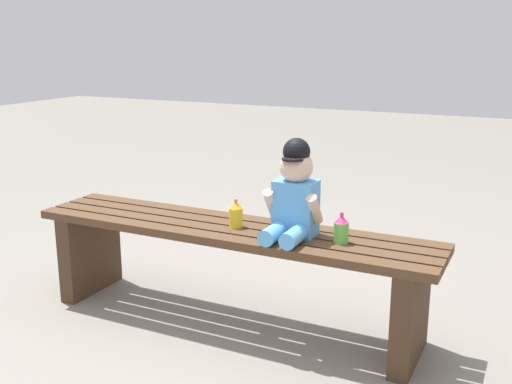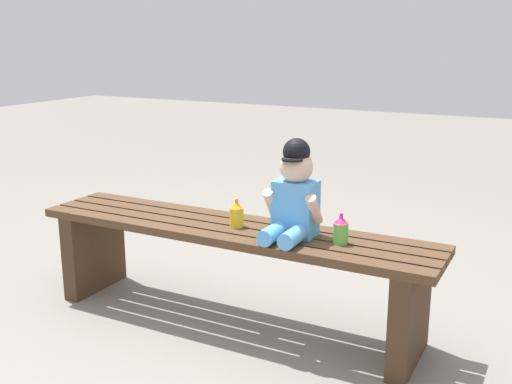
# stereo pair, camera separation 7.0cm
# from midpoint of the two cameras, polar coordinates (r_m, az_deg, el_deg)

# --- Properties ---
(ground_plane) EXTENTS (16.00, 16.00, 0.00)m
(ground_plane) POSITION_cam_midpoint_polar(r_m,az_deg,el_deg) (2.82, -3.07, -11.92)
(ground_plane) COLOR gray
(park_bench) EXTENTS (1.83, 0.37, 0.45)m
(park_bench) POSITION_cam_midpoint_polar(r_m,az_deg,el_deg) (2.70, -3.16, -5.98)
(park_bench) COLOR #513823
(park_bench) RESTS_ON ground_plane
(child_figure) EXTENTS (0.23, 0.27, 0.40)m
(child_figure) POSITION_cam_midpoint_polar(r_m,az_deg,el_deg) (2.47, 2.77, -0.21)
(child_figure) COLOR #59A5E5
(child_figure) RESTS_ON park_bench
(sippy_cup_left) EXTENTS (0.06, 0.06, 0.12)m
(sippy_cup_left) POSITION_cam_midpoint_polar(r_m,az_deg,el_deg) (2.62, -2.63, -2.04)
(sippy_cup_left) COLOR yellow
(sippy_cup_left) RESTS_ON park_bench
(sippy_cup_right) EXTENTS (0.06, 0.06, 0.12)m
(sippy_cup_right) POSITION_cam_midpoint_polar(r_m,az_deg,el_deg) (2.44, 7.18, -3.39)
(sippy_cup_right) COLOR #66CC4C
(sippy_cup_right) RESTS_ON park_bench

